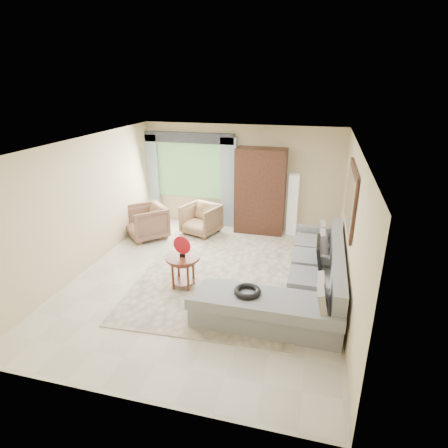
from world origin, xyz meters
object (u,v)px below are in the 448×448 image
(tv_screen, at_px, (320,254))
(armoire, at_px, (260,191))
(armchair_left, at_px, (147,222))
(sectional_sofa, at_px, (301,284))
(potted_plant, at_px, (147,217))
(armchair_right, at_px, (201,219))
(floor_lamp, at_px, (293,205))
(coffee_table, at_px, (183,271))

(tv_screen, relative_size, armoire, 0.35)
(armchair_left, bearing_deg, sectional_sofa, 19.96)
(sectional_sofa, xyz_separation_m, potted_plant, (-4.12, 2.48, -0.03))
(sectional_sofa, bearing_deg, armchair_left, 154.65)
(armchair_left, bearing_deg, potted_plant, 160.85)
(armoire, bearing_deg, sectional_sofa, -66.94)
(tv_screen, height_order, armchair_right, tv_screen)
(floor_lamp, bearing_deg, sectional_sofa, -81.67)
(sectional_sofa, relative_size, armoire, 1.65)
(tv_screen, distance_m, armchair_right, 3.53)
(armoire, bearing_deg, armchair_right, -159.13)
(floor_lamp, bearing_deg, armoire, -175.71)
(armchair_right, distance_m, armoire, 1.62)
(tv_screen, xyz_separation_m, armchair_left, (-4.06, 1.45, -0.32))
(tv_screen, distance_m, coffee_table, 2.48)
(sectional_sofa, xyz_separation_m, armchair_right, (-2.60, 2.37, 0.09))
(coffee_table, height_order, floor_lamp, floor_lamp)
(armchair_left, distance_m, armchair_right, 1.32)
(coffee_table, relative_size, armchair_left, 0.71)
(floor_lamp, bearing_deg, coffee_table, -118.29)
(tv_screen, distance_m, floor_lamp, 2.70)
(armchair_right, relative_size, potted_plant, 1.61)
(sectional_sofa, xyz_separation_m, coffee_table, (-2.12, -0.18, 0.04))
(tv_screen, height_order, potted_plant, tv_screen)
(sectional_sofa, relative_size, floor_lamp, 2.31)
(sectional_sofa, relative_size, armchair_left, 3.92)
(sectional_sofa, bearing_deg, floor_lamp, 98.33)
(armchair_left, xyz_separation_m, armoire, (2.56, 1.10, 0.65))
(tv_screen, distance_m, armchair_left, 4.32)
(tv_screen, relative_size, armchair_left, 0.84)
(sectional_sofa, distance_m, armoire, 3.24)
(armchair_right, bearing_deg, tv_screen, -16.47)
(armchair_right, xyz_separation_m, potted_plant, (-1.52, 0.11, -0.12))
(sectional_sofa, relative_size, coffee_table, 5.54)
(potted_plant, bearing_deg, armoire, 8.12)
(tv_screen, bearing_deg, sectional_sofa, -127.25)
(armchair_left, bearing_deg, coffee_table, -4.50)
(coffee_table, bearing_deg, sectional_sofa, 4.88)
(sectional_sofa, bearing_deg, tv_screen, 52.75)
(sectional_sofa, distance_m, potted_plant, 4.81)
(armchair_right, xyz_separation_m, floor_lamp, (2.17, 0.58, 0.38))
(armchair_right, height_order, floor_lamp, floor_lamp)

